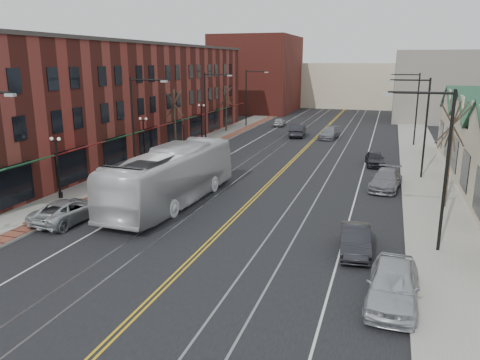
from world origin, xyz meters
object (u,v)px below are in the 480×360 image
Objects in this scene: parked_suv at (69,210)px; parked_car_a at (393,284)px; parked_car_d at (375,159)px; transit_bus at (172,176)px; parked_car_b at (355,240)px; parked_car_c at (386,180)px.

parked_car_a reaches higher than parked_suv.
transit_bus is at bearing -134.19° from parked_car_d.
parked_car_d is (12.61, 16.46, -1.24)m from transit_bus.
parked_suv is at bearing -134.74° from parked_car_d.
parked_suv is at bearing 169.32° from parked_car_a.
parked_car_a is 5.09m from parked_car_b.
parked_car_b is (16.80, 0.35, -0.01)m from parked_suv.
parked_car_a reaches higher than parked_car_d.
parked_car_c is at bearing 94.36° from parked_car_a.
parked_car_a is 0.98× the size of parked_car_c.
parked_car_a is 1.17× the size of parked_car_b.
parked_car_a is (18.60, -4.41, 0.14)m from parked_suv.
transit_bus reaches higher than parked_car_b.
parked_car_c reaches higher than parked_car_d.
parked_car_a is at bearing -93.16° from parked_car_d.
transit_bus is at bearing -126.41° from parked_suv.
parked_car_c is at bearing -139.86° from parked_suv.
parked_car_c is (13.71, 8.30, -1.18)m from transit_bus.
parked_suv is (-4.36, -5.26, -1.21)m from transit_bus.
transit_bus reaches higher than parked_suv.
transit_bus is 3.28× the size of parked_car_b.
parked_car_d is (-1.10, 8.16, -0.06)m from parked_car_c.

